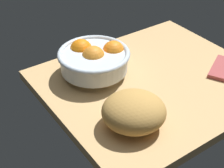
{
  "coord_description": "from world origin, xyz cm",
  "views": [
    {
      "loc": [
        -61.53,
        -65.23,
        62.61
      ],
      "look_at": [
        -16.33,
        -0.23,
        5.0
      ],
      "focal_mm": 54.65,
      "sensor_mm": 36.0,
      "label": 1
    }
  ],
  "objects": [
    {
      "name": "ground_plane",
      "position": [
        0.0,
        0.0,
        -1.5
      ],
      "size": [
        67.06,
        57.72,
        3.0
      ],
      "primitive_type": "cube",
      "color": "tan"
    },
    {
      "name": "fruit_bowl",
      "position": [
        -13.71,
        13.29,
        5.84
      ],
      "size": [
        22.81,
        22.81,
        10.44
      ],
      "color": "silver",
      "rests_on": "ground"
    },
    {
      "name": "bread_loaf",
      "position": [
        -18.53,
        -13.32,
        4.89
      ],
      "size": [
        22.77,
        22.39,
        9.77
      ],
      "primitive_type": "ellipsoid",
      "rotation": [
        0.0,
        0.0,
        2.54
      ],
      "color": "tan",
      "rests_on": "ground"
    }
  ]
}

